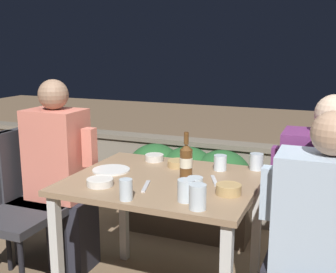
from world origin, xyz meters
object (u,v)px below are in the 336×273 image
at_px(person_blue_shirt, 316,243).
at_px(person_coral_top, 62,175).
at_px(beer_bottle, 186,160).
at_px(person_purple_stripe, 319,214).
at_px(chair_left_near, 1,197).
at_px(chair_left_far, 37,182).

bearing_deg(person_blue_shirt, person_coral_top, 168.69).
bearing_deg(beer_bottle, person_purple_stripe, 7.17).
bearing_deg(beer_bottle, person_coral_top, 174.36).
height_order(chair_left_near, person_coral_top, person_coral_top).
bearing_deg(chair_left_far, person_blue_shirt, -10.03).
xyz_separation_m(chair_left_far, person_blue_shirt, (1.78, -0.31, 0.04)).
bearing_deg(person_purple_stripe, chair_left_far, 180.00).
bearing_deg(beer_bottle, chair_left_far, 175.43).
bearing_deg(chair_left_far, beer_bottle, -4.57).
height_order(chair_left_near, chair_left_far, same).
xyz_separation_m(chair_left_far, person_coral_top, (0.21, 0.00, 0.08)).
relative_size(person_coral_top, beer_bottle, 4.93).
bearing_deg(person_purple_stripe, chair_left_near, -170.15).
xyz_separation_m(chair_left_near, person_coral_top, (0.22, 0.31, 0.08)).
relative_size(chair_left_near, chair_left_far, 1.00).
bearing_deg(person_coral_top, chair_left_near, -125.53).
height_order(chair_left_far, beer_bottle, beer_bottle).
bearing_deg(chair_left_far, person_purple_stripe, -0.00).
xyz_separation_m(chair_left_far, person_purple_stripe, (1.77, -0.00, 0.05)).
height_order(chair_left_near, person_purple_stripe, person_purple_stripe).
height_order(person_coral_top, beer_bottle, person_coral_top).
bearing_deg(chair_left_far, chair_left_near, -92.86).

